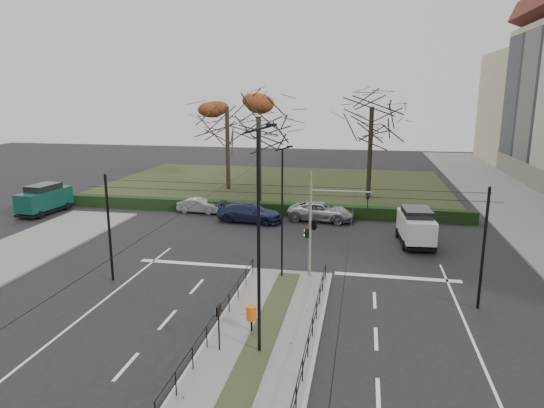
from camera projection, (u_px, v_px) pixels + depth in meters
The scene contains 20 objects.
ground at pixel (276, 309), 23.34m from camera, with size 140.00×140.00×0.00m, color black.
median_island at pixel (265, 333), 20.93m from camera, with size 4.40×15.00×0.14m, color slate.
sidewalk_east at pixel (531, 215), 41.10m from camera, with size 8.00×90.00×0.14m, color slate.
park at pixel (275, 185), 55.07m from camera, with size 38.00×26.00×0.10m, color #263018.
hedge at pixel (246, 207), 42.13m from camera, with size 38.00×1.00×1.00m, color black.
median_railing at pixel (265, 314), 20.63m from camera, with size 4.14×13.24×0.92m.
catenary at pixel (282, 232), 24.12m from camera, with size 20.00×34.00×6.00m.
traffic_light at pixel (316, 223), 26.67m from camera, with size 3.60×2.03×5.29m.
litter_bin at pixel (251, 313), 20.76m from camera, with size 0.45×0.45×1.15m.
info_panel at pixel (218, 315), 19.08m from camera, with size 0.11×0.50×1.92m.
streetlamp_median_near at pixel (259, 241), 18.32m from camera, with size 0.75×0.15×8.98m.
streetlamp_median_far at pixel (282, 212), 26.43m from camera, with size 0.61×0.13×7.34m.
parked_car_second at pixel (199, 206), 42.24m from camera, with size 1.32×3.79×1.25m, color #9B9DA2.
parked_car_third at pixel (250, 212), 39.18m from camera, with size 2.16×5.31×1.54m, color #1F2749.
parked_car_fourth at pixel (321, 211), 39.63m from camera, with size 2.48×5.39×1.50m, color #9B9DA2.
white_van at pixel (416, 226), 33.31m from camera, with size 2.46×4.87×2.50m.
green_van at pixel (45, 198), 41.79m from camera, with size 2.45×5.29×2.56m.
rust_tree at pixel (227, 107), 50.61m from camera, with size 10.32×10.32×11.47m.
bare_tree_center at pixel (372, 114), 46.47m from camera, with size 7.80×7.80×11.74m.
bare_tree_near at pixel (259, 123), 43.23m from camera, with size 7.68×7.68×10.73m.
Camera 1 is at (3.88, -21.27, 10.15)m, focal length 32.00 mm.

